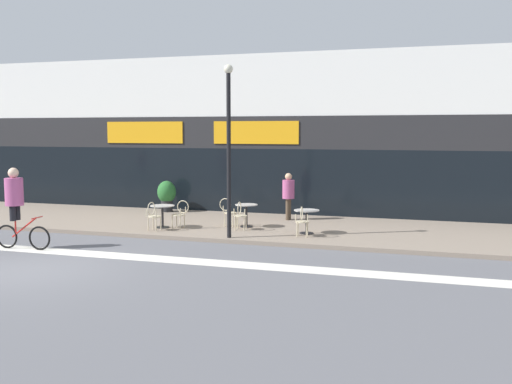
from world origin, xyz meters
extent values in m
plane|color=#5B5B60|center=(0.00, 0.00, 0.00)|extent=(120.00, 120.00, 0.00)
cube|color=gray|center=(0.00, 7.25, 0.06)|extent=(40.00, 5.50, 0.12)
cube|color=silver|center=(0.00, 12.00, 3.00)|extent=(40.00, 4.00, 6.00)
cube|color=black|center=(0.00, 10.03, 1.32)|extent=(38.80, 0.10, 2.40)
cube|color=#232326|center=(0.00, 10.05, 3.12)|extent=(39.20, 0.14, 1.20)
cube|color=orange|center=(-2.30, 9.98, 3.12)|extent=(3.29, 0.08, 0.84)
cube|color=orange|center=(2.30, 9.98, 3.12)|extent=(3.29, 0.08, 0.84)
cube|color=silver|center=(0.00, 2.07, 0.00)|extent=(36.00, 0.70, 0.01)
cylinder|color=black|center=(0.54, 5.81, 0.13)|extent=(0.42, 0.42, 0.02)
cylinder|color=black|center=(0.54, 5.81, 0.46)|extent=(0.07, 0.07, 0.69)
cylinder|color=#ADA8A3|center=(0.54, 5.81, 0.82)|extent=(0.77, 0.77, 0.02)
cylinder|color=black|center=(3.04, 6.74, 0.13)|extent=(0.40, 0.40, 0.02)
cylinder|color=black|center=(3.04, 6.74, 0.47)|extent=(0.07, 0.07, 0.71)
cylinder|color=#ADA8A3|center=(3.04, 6.74, 0.84)|extent=(0.72, 0.72, 0.02)
cylinder|color=black|center=(5.14, 6.15, 0.13)|extent=(0.42, 0.42, 0.02)
cylinder|color=black|center=(5.14, 6.15, 0.46)|extent=(0.07, 0.07, 0.69)
cylinder|color=#ADA8A3|center=(5.14, 6.15, 0.82)|extent=(0.76, 0.76, 0.02)
cylinder|color=beige|center=(0.54, 5.26, 0.56)|extent=(0.43, 0.43, 0.03)
cylinder|color=beige|center=(0.41, 5.41, 0.33)|extent=(0.03, 0.03, 0.42)
cylinder|color=beige|center=(0.69, 5.39, 0.33)|extent=(0.03, 0.03, 0.42)
cylinder|color=beige|center=(0.39, 5.13, 0.33)|extent=(0.03, 0.03, 0.42)
cylinder|color=beige|center=(0.67, 5.11, 0.33)|extent=(0.03, 0.03, 0.42)
torus|color=beige|center=(0.52, 5.09, 0.82)|extent=(0.06, 0.41, 0.41)
cylinder|color=beige|center=(0.35, 5.10, 0.68)|extent=(0.03, 0.03, 0.23)
cylinder|color=beige|center=(0.70, 5.07, 0.68)|extent=(0.03, 0.03, 0.23)
cylinder|color=beige|center=(1.09, 5.81, 0.56)|extent=(0.43, 0.43, 0.03)
cylinder|color=beige|center=(0.94, 5.68, 0.33)|extent=(0.03, 0.03, 0.42)
cylinder|color=beige|center=(0.96, 5.96, 0.33)|extent=(0.03, 0.03, 0.42)
cylinder|color=beige|center=(1.22, 5.66, 0.33)|extent=(0.03, 0.03, 0.42)
cylinder|color=beige|center=(1.24, 5.94, 0.33)|extent=(0.03, 0.03, 0.42)
torus|color=beige|center=(1.26, 5.80, 0.82)|extent=(0.41, 0.05, 0.41)
cylinder|color=beige|center=(1.25, 5.62, 0.68)|extent=(0.03, 0.03, 0.23)
cylinder|color=beige|center=(1.27, 5.97, 0.68)|extent=(0.03, 0.03, 0.23)
cylinder|color=beige|center=(3.04, 6.19, 0.56)|extent=(0.44, 0.44, 0.03)
cylinder|color=beige|center=(2.88, 6.31, 0.33)|extent=(0.03, 0.03, 0.42)
cylinder|color=beige|center=(3.16, 6.34, 0.33)|extent=(0.03, 0.03, 0.42)
cylinder|color=beige|center=(2.91, 6.04, 0.33)|extent=(0.03, 0.03, 0.42)
cylinder|color=beige|center=(3.19, 6.06, 0.33)|extent=(0.03, 0.03, 0.42)
torus|color=beige|center=(3.05, 6.02, 0.82)|extent=(0.07, 0.41, 0.41)
cylinder|color=beige|center=(2.88, 6.00, 0.68)|extent=(0.03, 0.03, 0.23)
cylinder|color=beige|center=(3.22, 6.04, 0.68)|extent=(0.03, 0.03, 0.23)
cylinder|color=beige|center=(2.49, 6.74, 0.56)|extent=(0.42, 0.42, 0.03)
cylinder|color=beige|center=(2.63, 6.87, 0.33)|extent=(0.03, 0.03, 0.42)
cylinder|color=beige|center=(2.62, 6.59, 0.33)|extent=(0.03, 0.03, 0.42)
cylinder|color=beige|center=(2.35, 6.88, 0.33)|extent=(0.03, 0.03, 0.42)
cylinder|color=beige|center=(2.34, 6.60, 0.33)|extent=(0.03, 0.03, 0.42)
torus|color=beige|center=(2.32, 6.75, 0.82)|extent=(0.41, 0.05, 0.41)
cylinder|color=beige|center=(2.32, 6.92, 0.68)|extent=(0.03, 0.03, 0.23)
cylinder|color=beige|center=(2.31, 6.58, 0.68)|extent=(0.03, 0.03, 0.23)
cylinder|color=beige|center=(5.14, 5.60, 0.56)|extent=(0.44, 0.44, 0.03)
cylinder|color=beige|center=(4.98, 5.72, 0.33)|extent=(0.03, 0.03, 0.42)
cylinder|color=beige|center=(5.26, 5.75, 0.33)|extent=(0.03, 0.03, 0.42)
cylinder|color=beige|center=(5.01, 5.44, 0.33)|extent=(0.03, 0.03, 0.42)
cylinder|color=beige|center=(5.29, 5.47, 0.33)|extent=(0.03, 0.03, 0.42)
torus|color=beige|center=(5.16, 5.43, 0.82)|extent=(0.07, 0.41, 0.41)
cylinder|color=beige|center=(4.99, 5.41, 0.68)|extent=(0.03, 0.03, 0.23)
cylinder|color=beige|center=(5.33, 5.45, 0.68)|extent=(0.03, 0.03, 0.23)
cylinder|color=#232326|center=(-1.03, 9.28, 0.35)|extent=(0.44, 0.44, 0.45)
ellipsoid|color=#28662D|center=(-1.03, 9.28, 0.87)|extent=(0.70, 0.70, 0.85)
cylinder|color=black|center=(3.18, 4.78, 2.48)|extent=(0.12, 0.12, 4.71)
sphere|color=beige|center=(3.18, 4.78, 4.91)|extent=(0.26, 0.26, 0.26)
torus|color=black|center=(-1.24, 2.08, 0.33)|extent=(0.65, 0.09, 0.65)
torus|color=black|center=(-2.24, 2.02, 0.33)|extent=(0.65, 0.09, 0.65)
cylinder|color=red|center=(-1.69, 2.05, 0.60)|extent=(0.78, 0.09, 0.59)
cylinder|color=red|center=(-1.96, 2.03, 0.55)|extent=(0.04, 0.04, 0.46)
cylinder|color=red|center=(-1.29, 2.07, 0.88)|extent=(0.06, 0.48, 0.03)
cylinder|color=black|center=(-1.97, 2.13, 0.98)|extent=(0.18, 0.18, 0.41)
cylinder|color=black|center=(-1.96, 1.94, 0.98)|extent=(0.18, 0.18, 0.41)
cylinder|color=#A84C7F|center=(-1.96, 2.03, 1.56)|extent=(0.51, 0.51, 0.74)
sphere|color=beige|center=(-1.96, 2.03, 2.07)|extent=(0.28, 0.28, 0.28)
cylinder|color=#4C3D2D|center=(3.91, 8.60, 0.49)|extent=(0.15, 0.15, 0.74)
cylinder|color=#4C3D2D|center=(3.91, 8.76, 0.49)|extent=(0.15, 0.15, 0.74)
cylinder|color=#A84C7F|center=(3.91, 8.68, 1.18)|extent=(0.43, 0.43, 0.64)
sphere|color=tan|center=(3.91, 8.68, 1.62)|extent=(0.24, 0.24, 0.24)
camera|label=1|loc=(9.13, -11.18, 3.19)|focal=42.00mm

